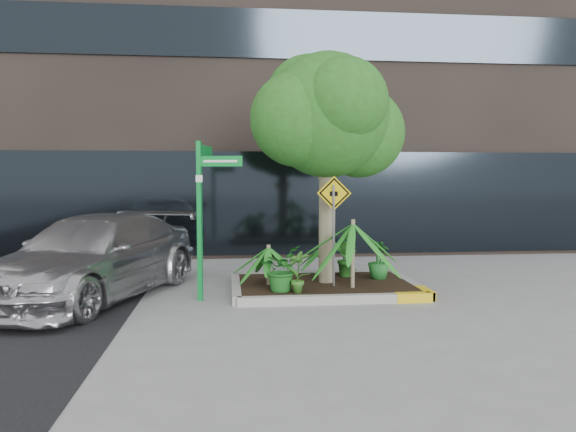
{
  "coord_description": "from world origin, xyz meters",
  "views": [
    {
      "loc": [
        -1.54,
        -9.64,
        2.06
      ],
      "look_at": [
        -0.47,
        0.2,
        1.37
      ],
      "focal_mm": 35.0,
      "sensor_mm": 36.0,
      "label": 1
    }
  ],
  "objects": [
    {
      "name": "shrub_a",
      "position": [
        -0.67,
        -0.38,
        0.53
      ],
      "size": [
        0.9,
        0.9,
        0.75
      ],
      "primitive_type": "imported",
      "rotation": [
        0.0,
        0.0,
        1.13
      ],
      "color": "#1B601D",
      "rests_on": "planter"
    },
    {
      "name": "tree",
      "position": [
        0.25,
        0.37,
        3.16
      ],
      "size": [
        2.88,
        2.56,
        4.33
      ],
      "color": "gray",
      "rests_on": "ground"
    },
    {
      "name": "palm_left",
      "position": [
        -0.82,
        0.21,
        0.81
      ],
      "size": [
        0.8,
        0.8,
        0.89
      ],
      "color": "gray",
      "rests_on": "ground"
    },
    {
      "name": "shrub_d",
      "position": [
        0.73,
        0.82,
        0.5
      ],
      "size": [
        0.55,
        0.55,
        0.71
      ],
      "primitive_type": "imported",
      "rotation": [
        0.0,
        0.0,
        5.41
      ],
      "color": "#1F5919",
      "rests_on": "planter"
    },
    {
      "name": "palm_back",
      "position": [
        0.46,
        1.13,
        0.83
      ],
      "size": [
        0.82,
        0.82,
        0.92
      ],
      "color": "gray",
      "rests_on": "ground"
    },
    {
      "name": "street_sign_post",
      "position": [
        -1.94,
        -0.26,
        1.64
      ],
      "size": [
        0.76,
        0.9,
        2.65
      ],
      "rotation": [
        0.0,
        0.0,
        -0.26
      ],
      "color": "#0D8F34",
      "rests_on": "ground"
    },
    {
      "name": "shrub_c",
      "position": [
        -0.39,
        -0.55,
        0.51
      ],
      "size": [
        0.49,
        0.49,
        0.71
      ],
      "primitive_type": "imported",
      "rotation": [
        0.0,
        0.0,
        3.55
      ],
      "color": "#337022",
      "rests_on": "planter"
    },
    {
      "name": "cattle_sign",
      "position": [
        0.29,
        -0.12,
        1.45
      ],
      "size": [
        0.57,
        0.2,
        1.93
      ],
      "rotation": [
        0.0,
        0.0,
        -0.3
      ],
      "color": "slate",
      "rests_on": "ground"
    },
    {
      "name": "planter",
      "position": [
        0.23,
        0.27,
        0.1
      ],
      "size": [
        3.35,
        2.36,
        0.15
      ],
      "color": "#9E9E99",
      "rests_on": "ground"
    },
    {
      "name": "building",
      "position": [
        0.5,
        8.5,
        7.5
      ],
      "size": [
        18.0,
        8.0,
        15.0
      ],
      "primitive_type": "cube",
      "color": "#2D2621",
      "rests_on": "ground"
    },
    {
      "name": "shrub_b",
      "position": [
        1.29,
        0.58,
        0.51
      ],
      "size": [
        0.58,
        0.58,
        0.73
      ],
      "primitive_type": "imported",
      "rotation": [
        0.0,
        0.0,
        2.38
      ],
      "color": "#206D28",
      "rests_on": "planter"
    },
    {
      "name": "palm_front",
      "position": [
        0.61,
        -0.21,
        1.26
      ],
      "size": [
        1.33,
        1.33,
        1.48
      ],
      "color": "gray",
      "rests_on": "ground"
    },
    {
      "name": "ground",
      "position": [
        0.0,
        0.0,
        0.0
      ],
      "size": [
        80.0,
        80.0,
        0.0
      ],
      "primitive_type": "plane",
      "color": "gray",
      "rests_on": "ground"
    },
    {
      "name": "parked_car",
      "position": [
        -3.8,
        0.11,
        0.7
      ],
      "size": [
        3.57,
        5.23,
        1.41
      ],
      "primitive_type": "imported",
      "rotation": [
        0.0,
        0.0,
        -0.36
      ],
      "color": "#B4B4B9",
      "rests_on": "ground"
    }
  ]
}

